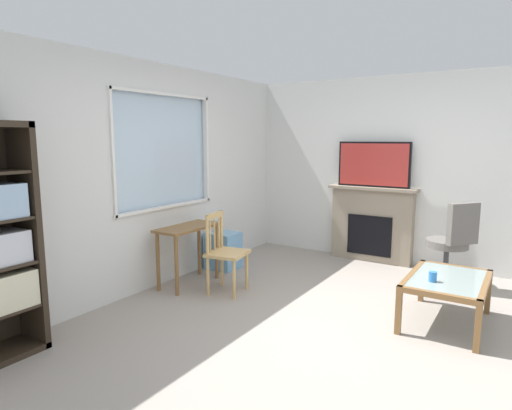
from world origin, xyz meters
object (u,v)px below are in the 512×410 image
at_px(wooden_chair, 225,252).
at_px(office_chair, 453,239).
at_px(desk_under_window, 188,238).
at_px(coffee_table, 447,284).
at_px(plastic_drawer_unit, 223,250).
at_px(fireplace, 372,224).
at_px(tv, 374,164).
at_px(sippy_cup, 433,276).

height_order(wooden_chair, office_chair, office_chair).
bearing_deg(desk_under_window, coffee_table, -80.69).
bearing_deg(wooden_chair, office_chair, -52.25).
bearing_deg(office_chair, coffee_table, -173.54).
height_order(plastic_drawer_unit, fireplace, fireplace).
bearing_deg(wooden_chair, desk_under_window, 92.68).
bearing_deg(office_chair, desk_under_window, 122.29).
height_order(wooden_chair, coffee_table, wooden_chair).
height_order(plastic_drawer_unit, tv, tv).
xyz_separation_m(fireplace, coffee_table, (-1.72, -1.27, -0.15)).
distance_m(wooden_chair, sippy_cup, 2.17).
xyz_separation_m(fireplace, office_chair, (-0.51, -1.13, 0.02)).
relative_size(plastic_drawer_unit, sippy_cup, 5.39).
bearing_deg(office_chair, tv, 66.61).
xyz_separation_m(desk_under_window, plastic_drawer_unit, (0.75, 0.05, -0.32)).
xyz_separation_m(coffee_table, sippy_cup, (-0.18, 0.10, 0.11)).
bearing_deg(coffee_table, desk_under_window, 99.31).
xyz_separation_m(wooden_chair, tv, (2.13, -0.99, 0.90)).
xyz_separation_m(wooden_chair, office_chair, (1.64, -2.12, 0.09)).
bearing_deg(sippy_cup, office_chair, 1.60).
distance_m(tv, coffee_table, 2.34).
relative_size(wooden_chair, plastic_drawer_unit, 1.85).
relative_size(desk_under_window, tv, 0.82).
relative_size(wooden_chair, office_chair, 0.90).
bearing_deg(desk_under_window, wooden_chair, -87.32).
distance_m(plastic_drawer_unit, coffee_table, 2.84).
distance_m(wooden_chair, fireplace, 2.36).
xyz_separation_m(desk_under_window, tv, (2.15, -1.50, 0.80)).
relative_size(plastic_drawer_unit, office_chair, 0.49).
xyz_separation_m(desk_under_window, fireplace, (2.17, -1.50, -0.03)).
relative_size(fireplace, tv, 1.23).
bearing_deg(plastic_drawer_unit, wooden_chair, -141.94).
relative_size(desk_under_window, wooden_chair, 0.91).
height_order(wooden_chair, fireplace, fireplace).
bearing_deg(desk_under_window, fireplace, -34.68).
height_order(tv, office_chair, tv).
distance_m(desk_under_window, coffee_table, 2.81).
distance_m(plastic_drawer_unit, tv, 2.38).
relative_size(desk_under_window, plastic_drawer_unit, 1.69).
distance_m(desk_under_window, wooden_chair, 0.52).
bearing_deg(coffee_table, wooden_chair, 100.79).
height_order(tv, coffee_table, tv).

